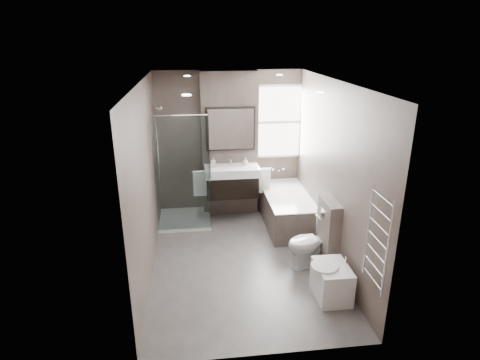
{
  "coord_description": "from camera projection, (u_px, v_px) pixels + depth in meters",
  "views": [
    {
      "loc": [
        -0.65,
        -5.17,
        3.17
      ],
      "look_at": [
        -0.01,
        0.15,
        1.22
      ],
      "focal_mm": 30.0,
      "sensor_mm": 36.0,
      "label": 1
    }
  ],
  "objects": [
    {
      "name": "window",
      "position": [
        278.0,
        122.0,
        7.26
      ],
      "size": [
        0.98,
        0.06,
        1.33
      ],
      "color": "white",
      "rests_on": "room"
    },
    {
      "name": "towel_radiator",
      "position": [
        377.0,
        240.0,
        4.25
      ],
      "size": [
        0.03,
        0.49,
        1.1
      ],
      "color": "silver",
      "rests_on": "room"
    },
    {
      "name": "room",
      "position": [
        242.0,
        178.0,
        5.54
      ],
      "size": [
        2.7,
        3.9,
        2.7
      ],
      "color": "#534F4C",
      "rests_on": "ground"
    },
    {
      "name": "towel_right",
      "position": [
        263.0,
        181.0,
        7.11
      ],
      "size": [
        0.24,
        0.06,
        0.44
      ],
      "primitive_type": "cube",
      "color": "white",
      "rests_on": "vanity_pier"
    },
    {
      "name": "vanity",
      "position": [
        232.0,
        181.0,
        7.06
      ],
      "size": [
        0.95,
        0.47,
        0.66
      ],
      "color": "black",
      "rests_on": "vanity_pier"
    },
    {
      "name": "bathtub",
      "position": [
        286.0,
        208.0,
        7.01
      ],
      "size": [
        0.75,
        1.6,
        0.57
      ],
      "color": "#554943",
      "rests_on": "ground"
    },
    {
      "name": "cistern_box",
      "position": [
        328.0,
        233.0,
        5.72
      ],
      "size": [
        0.19,
        0.55,
        1.0
      ],
      "color": "#554943",
      "rests_on": "ground"
    },
    {
      "name": "soap_bottle_b",
      "position": [
        245.0,
        161.0,
        7.05
      ],
      "size": [
        0.11,
        0.11,
        0.14
      ],
      "primitive_type": "imported",
      "color": "white",
      "rests_on": "vanity"
    },
    {
      "name": "shower_enclosure",
      "position": [
        190.0,
        197.0,
        6.99
      ],
      "size": [
        0.9,
        0.9,
        2.0
      ],
      "color": "white",
      "rests_on": "ground"
    },
    {
      "name": "toilet",
      "position": [
        311.0,
        242.0,
        5.76
      ],
      "size": [
        0.78,
        0.58,
        0.71
      ],
      "primitive_type": "imported",
      "rotation": [
        0.0,
        0.0,
        -1.28
      ],
      "color": "white",
      "rests_on": "ground"
    },
    {
      "name": "vanity_pier",
      "position": [
        230.0,
        145.0,
        7.2
      ],
      "size": [
        1.0,
        0.25,
        2.6
      ],
      "primitive_type": "cube",
      "color": "#554943",
      "rests_on": "ground"
    },
    {
      "name": "bidet",
      "position": [
        331.0,
        281.0,
        5.07
      ],
      "size": [
        0.48,
        0.56,
        0.57
      ],
      "color": "white",
      "rests_on": "ground"
    },
    {
      "name": "mirror_cabinet",
      "position": [
        230.0,
        129.0,
        6.93
      ],
      "size": [
        0.86,
        0.08,
        0.76
      ],
      "color": "black",
      "rests_on": "vanity_pier"
    },
    {
      "name": "soap_bottle_a",
      "position": [
        213.0,
        162.0,
        6.93
      ],
      "size": [
        0.08,
        0.08,
        0.17
      ],
      "primitive_type": "imported",
      "color": "white",
      "rests_on": "vanity"
    },
    {
      "name": "towel_left",
      "position": [
        200.0,
        184.0,
        6.99
      ],
      "size": [
        0.24,
        0.06,
        0.44
      ],
      "primitive_type": "cube",
      "color": "white",
      "rests_on": "vanity_pier"
    }
  ]
}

